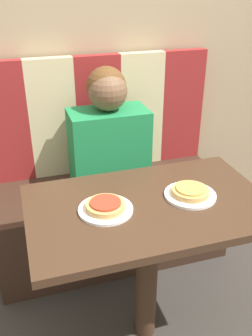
{
  "coord_description": "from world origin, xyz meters",
  "views": [
    {
      "loc": [
        -0.48,
        -1.21,
        1.6
      ],
      "look_at": [
        0.0,
        0.32,
        0.76
      ],
      "focal_mm": 40.0,
      "sensor_mm": 36.0,
      "label": 1
    }
  ],
  "objects_px": {
    "person": "(108,133)",
    "plate_left": "(106,209)",
    "pizza_left": "(105,205)",
    "pizza_right": "(190,191)",
    "plate_right": "(190,195)"
  },
  "relations": [
    {
      "from": "person",
      "to": "pizza_left",
      "type": "relative_size",
      "value": 4.35
    },
    {
      "from": "plate_right",
      "to": "pizza_right",
      "type": "height_order",
      "value": "pizza_right"
    },
    {
      "from": "pizza_left",
      "to": "plate_left",
      "type": "bearing_deg",
      "value": 0.0
    },
    {
      "from": "plate_right",
      "to": "pizza_right",
      "type": "bearing_deg",
      "value": 0.0
    },
    {
      "from": "person",
      "to": "pizza_right",
      "type": "xyz_separation_m",
      "value": [
        0.19,
        -0.65,
        -0.03
      ]
    },
    {
      "from": "pizza_right",
      "to": "person",
      "type": "bearing_deg",
      "value": 105.99
    },
    {
      "from": "pizza_left",
      "to": "pizza_right",
      "type": "distance_m",
      "value": 0.37
    },
    {
      "from": "plate_left",
      "to": "pizza_left",
      "type": "height_order",
      "value": "pizza_left"
    },
    {
      "from": "person",
      "to": "plate_right",
      "type": "xyz_separation_m",
      "value": [
        0.19,
        -0.65,
        -0.05
      ]
    },
    {
      "from": "pizza_left",
      "to": "pizza_right",
      "type": "xyz_separation_m",
      "value": [
        0.37,
        0.0,
        0.0
      ]
    },
    {
      "from": "person",
      "to": "plate_left",
      "type": "xyz_separation_m",
      "value": [
        -0.19,
        -0.65,
        -0.05
      ]
    },
    {
      "from": "plate_left",
      "to": "pizza_left",
      "type": "relative_size",
      "value": 1.39
    },
    {
      "from": "pizza_right",
      "to": "plate_left",
      "type": "bearing_deg",
      "value": 180.0
    },
    {
      "from": "plate_left",
      "to": "plate_right",
      "type": "bearing_deg",
      "value": 0.0
    },
    {
      "from": "plate_right",
      "to": "pizza_left",
      "type": "height_order",
      "value": "pizza_left"
    }
  ]
}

